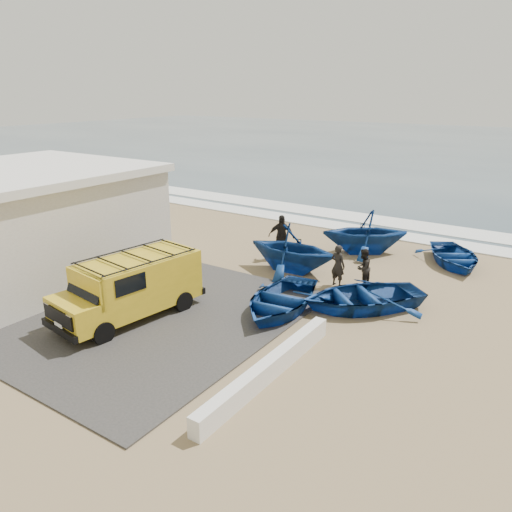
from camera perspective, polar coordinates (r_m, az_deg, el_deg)
The scene contains 16 objects.
ground at distance 18.30m, azimuth -6.77°, elevation -4.82°, with size 160.00×160.00×0.00m, color #907953.
slab at distance 18.33m, azimuth -15.65°, elevation -5.28°, with size 12.00×10.00×0.05m, color #3F3C39.
ocean at distance 69.91m, azimuth 25.06°, elevation 10.92°, with size 180.00×88.00×0.01m, color #385166.
surf_line at distance 27.96m, azimuth 9.36°, elevation 3.40°, with size 180.00×1.60×0.06m, color white.
surf_wash at distance 30.19m, azimuth 11.37°, elevation 4.39°, with size 180.00×2.20×0.04m, color white.
building at distance 22.00m, azimuth -25.60°, elevation 3.43°, with size 8.40×9.40×4.30m.
parapet at distance 13.35m, azimuth 1.45°, elevation -12.78°, with size 0.35×6.00×0.55m, color silver.
van at distance 16.83m, azimuth -14.03°, elevation -3.24°, with size 2.57×5.11×2.10m.
boat_near_left at distance 17.02m, azimuth 2.80°, elevation -4.98°, with size 2.93×4.11×0.85m, color navy.
boat_near_right at distance 17.60m, azimuth 12.02°, elevation -4.51°, with size 3.06×4.29×0.89m, color navy.
boat_mid_left at distance 20.56m, azimuth 4.13°, elevation 0.91°, with size 3.28×3.80×2.00m, color navy.
boat_far_left at distance 23.39m, azimuth 12.35°, elevation 2.73°, with size 3.32×3.84×2.02m, color navy.
boat_far_right at distance 23.08m, azimuth 21.66°, elevation -0.00°, with size 2.69×3.77×0.78m, color navy.
fisherman_front at distance 19.28m, azimuth 9.34°, elevation -1.07°, with size 0.60×0.39×1.64m, color black.
fisherman_middle at distance 19.42m, azimuth 12.13°, elevation -1.32°, with size 0.73×0.57×1.50m, color black.
fisherman_back at distance 22.21m, azimuth 2.89°, elevation 2.23°, with size 1.16×0.48×1.97m, color black.
Camera 1 is at (11.08, -12.65, 7.21)m, focal length 35.00 mm.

